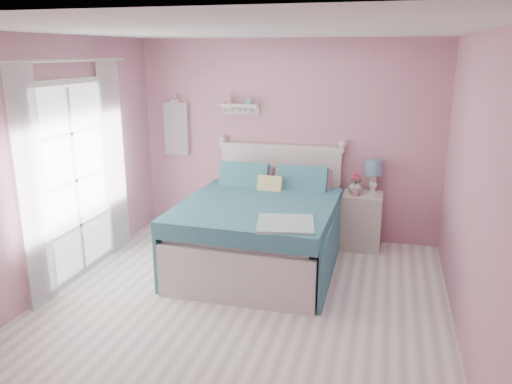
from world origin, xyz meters
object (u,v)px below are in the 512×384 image
at_px(bed, 261,230).
at_px(teacup, 356,193).
at_px(vase, 356,186).
at_px(table_lamp, 374,170).
at_px(nightstand, 361,221).

xyz_separation_m(bed, teacup, (1.02, 0.72, 0.33)).
height_order(vase, teacup, vase).
bearing_deg(table_lamp, bed, -142.54).
height_order(bed, vase, bed).
bearing_deg(table_lamp, nightstand, -133.33).
xyz_separation_m(table_lamp, teacup, (-0.19, -0.21, -0.25)).
relative_size(vase, teacup, 1.75).
bearing_deg(teacup, nightstand, 49.49).
bearing_deg(nightstand, vase, 165.56).
bearing_deg(teacup, vase, 96.31).
bearing_deg(bed, teacup, 36.42).
height_order(table_lamp, teacup, table_lamp).
height_order(nightstand, vase, vase).
height_order(nightstand, table_lamp, table_lamp).
bearing_deg(bed, table_lamp, 38.81).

